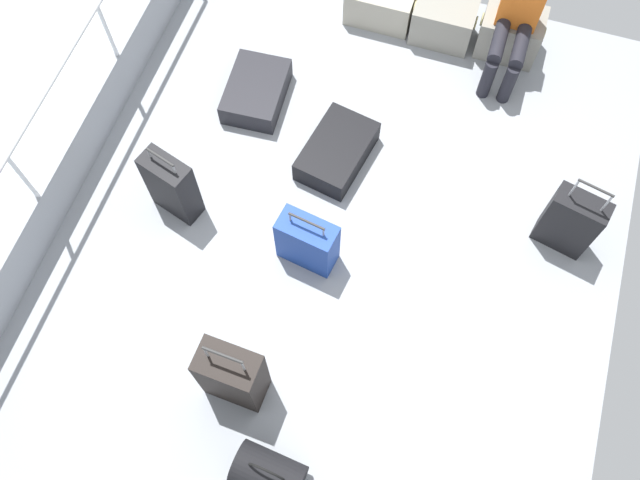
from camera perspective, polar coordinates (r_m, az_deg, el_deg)
ground_plane at (r=5.48m, az=1.87°, el=1.31°), size 4.40×5.20×0.06m
gunwale_port at (r=5.89m, az=-18.88°, el=8.18°), size 0.06×5.20×0.45m
railing_port at (r=5.46m, az=-20.64°, el=11.27°), size 0.04×4.20×1.02m
cargo_crate_0 at (r=6.56m, az=5.13°, el=19.20°), size 0.64×0.39×0.34m
cargo_crate_1 at (r=6.46m, az=10.35°, el=17.62°), size 0.57×0.38×0.38m
cargo_crate_2 at (r=6.48m, az=15.70°, el=16.40°), size 0.56×0.39×0.41m
passenger_seated at (r=6.08m, az=16.28°, el=17.49°), size 0.34×0.66×1.11m
suitcase_0 at (r=6.01m, az=-5.38°, el=12.32°), size 0.51×0.69×0.21m
suitcase_1 at (r=5.36m, az=-12.34°, el=4.46°), size 0.43×0.30×0.76m
suitcase_2 at (r=4.71m, az=-7.35°, el=-11.20°), size 0.43×0.27×0.89m
suitcase_3 at (r=5.44m, az=20.27°, el=1.45°), size 0.43×0.28×0.85m
suitcase_4 at (r=5.64m, az=1.43°, el=7.44°), size 0.57×0.77×0.22m
suitcase_5 at (r=5.09m, az=-1.06°, el=-0.16°), size 0.47×0.28×0.62m
duffel_bag at (r=4.78m, az=-4.37°, el=-19.03°), size 0.49×0.34×0.44m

